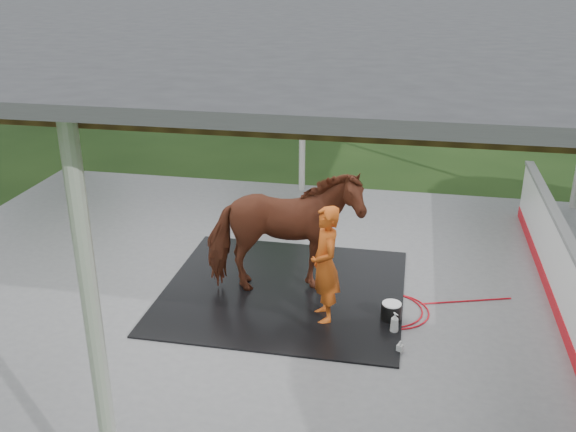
% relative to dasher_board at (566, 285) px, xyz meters
% --- Properties ---
extents(ground, '(100.00, 100.00, 0.00)m').
position_rel_dasher_board_xyz_m(ground, '(-4.60, 0.00, -0.59)').
color(ground, '#1E3814').
extents(concrete_slab, '(12.00, 10.00, 0.05)m').
position_rel_dasher_board_xyz_m(concrete_slab, '(-4.60, 0.00, -0.57)').
color(concrete_slab, slate).
rests_on(concrete_slab, ground).
extents(pavilion_structure, '(12.60, 10.60, 4.05)m').
position_rel_dasher_board_xyz_m(pavilion_structure, '(-4.60, -0.00, 3.37)').
color(pavilion_structure, beige).
rests_on(pavilion_structure, ground).
extents(dasher_board, '(0.16, 8.00, 1.15)m').
position_rel_dasher_board_xyz_m(dasher_board, '(0.00, 0.00, 0.00)').
color(dasher_board, red).
rests_on(dasher_board, concrete_slab).
extents(tree_belt, '(28.00, 28.00, 5.80)m').
position_rel_dasher_board_xyz_m(tree_belt, '(-4.30, 0.90, 3.20)').
color(tree_belt, '#382314').
rests_on(tree_belt, ground).
extents(rubber_mat, '(3.67, 3.44, 0.03)m').
position_rel_dasher_board_xyz_m(rubber_mat, '(-4.06, 0.03, -0.53)').
color(rubber_mat, black).
rests_on(rubber_mat, concrete_slab).
extents(horse, '(2.50, 1.70, 1.94)m').
position_rel_dasher_board_xyz_m(horse, '(-4.06, 0.03, 0.45)').
color(horse, brown).
rests_on(horse, rubber_mat).
extents(handler, '(0.61, 0.73, 1.72)m').
position_rel_dasher_board_xyz_m(handler, '(-3.34, -0.65, 0.32)').
color(handler, '#D05216').
rests_on(handler, concrete_slab).
extents(wash_bucket, '(0.30, 0.30, 0.28)m').
position_rel_dasher_board_xyz_m(wash_bucket, '(-2.39, -0.52, -0.40)').
color(wash_bucket, black).
rests_on(wash_bucket, concrete_slab).
extents(soap_bottle_a, '(0.17, 0.17, 0.31)m').
position_rel_dasher_board_xyz_m(soap_bottle_a, '(-2.33, -0.84, -0.39)').
color(soap_bottle_a, silver).
rests_on(soap_bottle_a, concrete_slab).
extents(soap_bottle_b, '(0.10, 0.10, 0.17)m').
position_rel_dasher_board_xyz_m(soap_bottle_b, '(-2.24, -1.31, -0.46)').
color(soap_bottle_b, '#338CD8').
rests_on(soap_bottle_b, concrete_slab).
extents(hose_coil, '(2.32, 1.24, 0.02)m').
position_rel_dasher_board_xyz_m(hose_coil, '(-2.38, -0.25, -0.53)').
color(hose_coil, red).
rests_on(hose_coil, concrete_slab).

